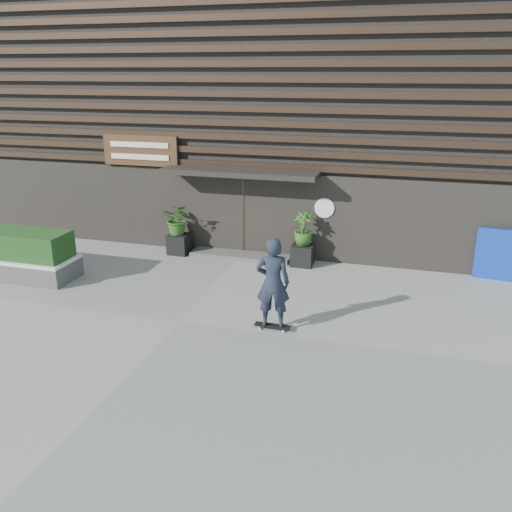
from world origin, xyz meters
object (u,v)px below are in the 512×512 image
(blue_tarp, at_px, (505,255))
(skateboarder, at_px, (273,283))
(raised_bed, at_px, (14,266))
(planter_pot_left, at_px, (179,244))
(planter_pot_right, at_px, (302,255))

(blue_tarp, bearing_deg, skateboarder, -132.42)
(blue_tarp, height_order, skateboarder, skateboarder)
(blue_tarp, bearing_deg, raised_bed, -159.07)
(planter_pot_left, distance_m, skateboarder, 5.82)
(planter_pot_right, distance_m, skateboarder, 4.25)
(planter_pot_left, height_order, raised_bed, planter_pot_left)
(planter_pot_right, relative_size, raised_bed, 0.17)
(planter_pot_left, distance_m, raised_bed, 4.61)
(raised_bed, relative_size, skateboarder, 1.70)
(blue_tarp, distance_m, skateboarder, 6.81)
(planter_pot_right, distance_m, blue_tarp, 5.34)
(planter_pot_right, height_order, skateboarder, skateboarder)
(raised_bed, relative_size, blue_tarp, 2.37)
(planter_pot_left, xyz_separation_m, skateboarder, (3.99, -4.17, 0.77))
(planter_pot_left, bearing_deg, raised_bed, -140.15)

